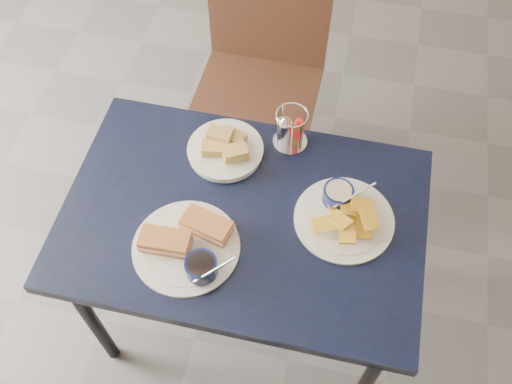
% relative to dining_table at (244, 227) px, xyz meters
% --- Properties ---
extents(ground, '(6.00, 6.00, 0.00)m').
position_rel_dining_table_xyz_m(ground, '(-0.17, -0.17, -0.67)').
color(ground, '#4D4C51').
rests_on(ground, ground).
extents(dining_table, '(1.07, 0.71, 0.75)m').
position_rel_dining_table_xyz_m(dining_table, '(0.00, 0.00, 0.00)').
color(dining_table, black).
rests_on(dining_table, ground).
extents(chair_far, '(0.48, 0.46, 1.01)m').
position_rel_dining_table_xyz_m(chair_far, '(-0.12, 0.80, -0.10)').
color(chair_far, black).
rests_on(chair_far, ground).
extents(sandwich_plate, '(0.32, 0.31, 0.12)m').
position_rel_dining_table_xyz_m(sandwich_plate, '(-0.12, -0.14, 0.10)').
color(sandwich_plate, white).
rests_on(sandwich_plate, dining_table).
extents(plantain_plate, '(0.29, 0.29, 0.12)m').
position_rel_dining_table_xyz_m(plantain_plate, '(0.29, 0.06, 0.10)').
color(plantain_plate, white).
rests_on(plantain_plate, dining_table).
extents(bread_basket, '(0.24, 0.24, 0.07)m').
position_rel_dining_table_xyz_m(bread_basket, '(-0.11, 0.21, 0.10)').
color(bread_basket, white).
rests_on(bread_basket, dining_table).
extents(condiment_caddy, '(0.11, 0.11, 0.14)m').
position_rel_dining_table_xyz_m(condiment_caddy, '(0.08, 0.30, 0.13)').
color(condiment_caddy, silver).
rests_on(condiment_caddy, dining_table).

